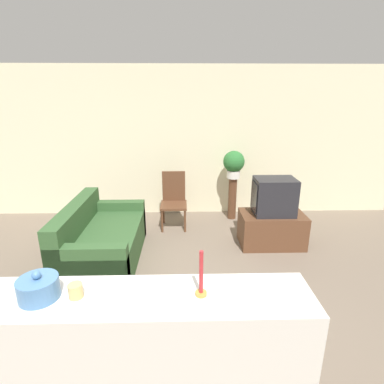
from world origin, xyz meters
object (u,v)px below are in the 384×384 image
(decorative_bowl, at_px, (39,288))
(potted_plant, at_px, (234,163))
(couch, at_px, (102,241))
(television, at_px, (274,196))
(wooden_chair, at_px, (174,198))

(decorative_bowl, bearing_deg, potted_plant, 64.46)
(couch, relative_size, television, 2.73)
(wooden_chair, height_order, decorative_bowl, decorative_bowl)
(television, bearing_deg, couch, -170.81)
(potted_plant, distance_m, decorative_bowl, 4.03)
(couch, relative_size, wooden_chair, 1.72)
(television, relative_size, potted_plant, 1.22)
(couch, xyz_separation_m, television, (2.45, 0.40, 0.48))
(wooden_chair, distance_m, potted_plant, 1.23)
(couch, xyz_separation_m, wooden_chair, (0.95, 1.14, 0.21))
(television, relative_size, wooden_chair, 0.63)
(television, distance_m, decorative_bowl, 3.39)
(wooden_chair, distance_m, decorative_bowl, 3.45)
(wooden_chair, bearing_deg, couch, -129.91)
(couch, bearing_deg, potted_plant, 35.57)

